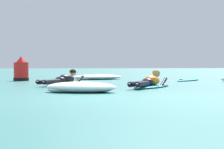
{
  "coord_description": "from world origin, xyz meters",
  "views": [
    {
      "loc": [
        -1.58,
        -8.16,
        0.63
      ],
      "look_at": [
        0.75,
        4.96,
        0.33
      ],
      "focal_mm": 69.45,
      "sensor_mm": 36.0,
      "label": 1
    }
  ],
  "objects_px": {
    "surfer_far": "(64,81)",
    "channel_marker_buoy": "(21,71)",
    "surfer_near": "(150,83)",
    "drifting_surfboard": "(188,80)"
  },
  "relations": [
    {
      "from": "drifting_surfboard",
      "to": "surfer_far",
      "type": "bearing_deg",
      "value": -150.64
    },
    {
      "from": "surfer_far",
      "to": "drifting_surfboard",
      "type": "height_order",
      "value": "surfer_far"
    },
    {
      "from": "surfer_far",
      "to": "channel_marker_buoy",
      "type": "distance_m",
      "value": 4.22
    },
    {
      "from": "channel_marker_buoy",
      "to": "surfer_near",
      "type": "bearing_deg",
      "value": -58.25
    },
    {
      "from": "surfer_far",
      "to": "drifting_surfboard",
      "type": "bearing_deg",
      "value": 29.36
    },
    {
      "from": "surfer_near",
      "to": "channel_marker_buoy",
      "type": "bearing_deg",
      "value": 121.75
    },
    {
      "from": "drifting_surfboard",
      "to": "channel_marker_buoy",
      "type": "bearing_deg",
      "value": 170.66
    },
    {
      "from": "drifting_surfboard",
      "to": "channel_marker_buoy",
      "type": "relative_size",
      "value": 2.19
    },
    {
      "from": "surfer_far",
      "to": "drifting_surfboard",
      "type": "xyz_separation_m",
      "value": [
        5.11,
        2.88,
        -0.1
      ]
    },
    {
      "from": "surfer_far",
      "to": "channel_marker_buoy",
      "type": "relative_size",
      "value": 2.47
    }
  ]
}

